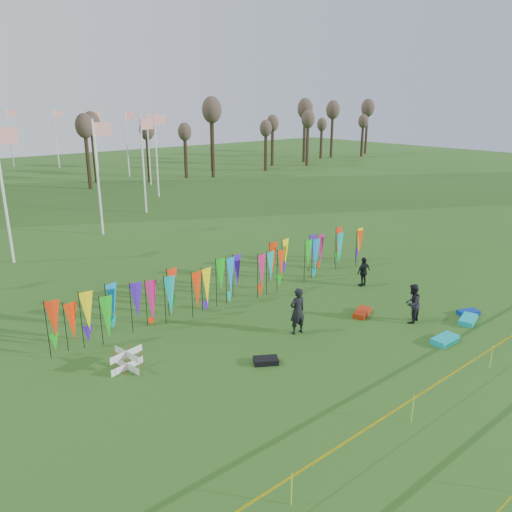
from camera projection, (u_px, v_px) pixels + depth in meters
ground at (372, 363)px, 18.29m from camera, size 160.00×160.00×0.00m
banner_row at (242, 273)px, 23.99m from camera, size 18.64×0.64×2.13m
caution_tape_near at (445, 379)px, 15.76m from camera, size 26.00×0.02×0.90m
tree_line at (261, 122)px, 68.20m from camera, size 53.92×1.92×7.84m
box_kite at (127, 360)px, 17.69m from camera, size 0.69×0.69×0.77m
person_left at (297, 311)px, 20.32m from camera, size 0.79×0.63×1.98m
person_mid at (412, 303)px, 21.38m from camera, size 0.93×0.69×1.73m
person_right at (364, 272)px, 25.59m from camera, size 0.92×0.54×1.54m
kite_bag_turquoise at (445, 340)px, 19.78m from camera, size 1.19×0.62×0.24m
kite_bag_blue at (468, 312)px, 22.35m from camera, size 1.05×0.81×0.20m
kite_bag_red at (362, 313)px, 22.32m from camera, size 1.30×0.94×0.22m
kite_bag_black at (266, 361)px, 18.22m from camera, size 1.03×0.91×0.21m
kite_bag_teal at (468, 320)px, 21.59m from camera, size 1.29×0.86×0.23m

